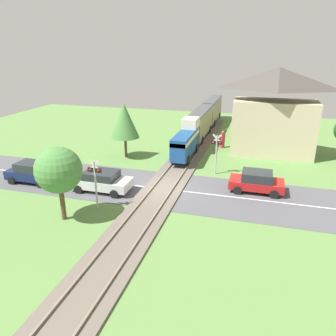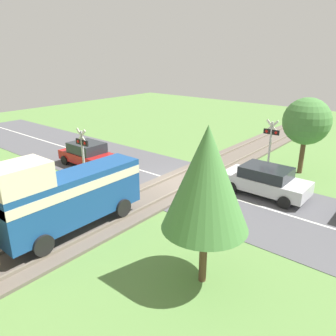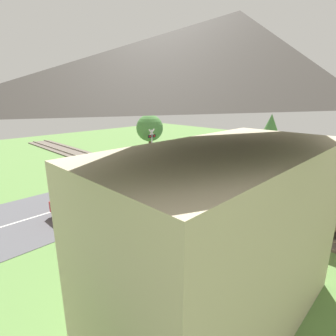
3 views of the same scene
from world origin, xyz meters
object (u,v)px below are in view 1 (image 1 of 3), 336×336
at_px(car_far_side, 257,181).
at_px(crossing_signal_west_approach, 95,178).
at_px(pedestrian_by_station, 223,140).
at_px(car_near_crossing, 101,180).
at_px(station_building, 275,113).
at_px(train, 203,120).
at_px(car_behind_queue, 32,172).
at_px(crossing_signal_east_approach, 216,149).

height_order(car_far_side, crossing_signal_west_approach, crossing_signal_west_approach).
xyz_separation_m(crossing_signal_west_approach, pedestrian_by_station, (5.91, 15.57, -1.31)).
bearing_deg(car_near_crossing, pedestrian_by_station, 61.94).
xyz_separation_m(car_far_side, crossing_signal_west_approach, (-9.53, -5.48, 1.33)).
bearing_deg(station_building, car_near_crossing, -133.64).
bearing_deg(station_building, train, 147.81).
distance_m(crossing_signal_west_approach, station_building, 18.23).
height_order(train, car_far_side, train).
bearing_deg(car_near_crossing, car_behind_queue, 180.00).
relative_size(car_behind_queue, station_building, 0.48).
height_order(car_far_side, pedestrian_by_station, pedestrian_by_station).
distance_m(car_behind_queue, crossing_signal_east_approach, 14.16).
xyz_separation_m(train, crossing_signal_west_approach, (-3.14, -19.43, 0.21)).
bearing_deg(train, car_near_crossing, -103.81).
relative_size(car_near_crossing, pedestrian_by_station, 2.40).
bearing_deg(crossing_signal_west_approach, car_far_side, 29.90).
distance_m(car_near_crossing, car_behind_queue, 5.71).
bearing_deg(car_far_side, car_near_crossing, -164.70).
bearing_deg(train, car_behind_queue, -120.35).
height_order(crossing_signal_west_approach, station_building, station_building).
xyz_separation_m(car_near_crossing, station_building, (11.58, 12.14, 3.13)).
height_order(car_near_crossing, station_building, station_building).
relative_size(train, crossing_signal_east_approach, 6.83).
distance_m(car_behind_queue, pedestrian_by_station, 18.10).
height_order(car_near_crossing, crossing_signal_west_approach, crossing_signal_west_approach).
distance_m(crossing_signal_east_approach, station_building, 8.13).
xyz_separation_m(car_behind_queue, pedestrian_by_station, (12.63, 12.97, -0.01)).
relative_size(train, car_behind_queue, 5.95).
xyz_separation_m(train, station_building, (7.44, -4.68, 2.01)).
bearing_deg(station_building, car_far_side, -96.46).
bearing_deg(pedestrian_by_station, car_near_crossing, -118.06).
bearing_deg(car_behind_queue, train, 59.65).
height_order(car_near_crossing, car_behind_queue, car_behind_queue).
relative_size(car_far_side, crossing_signal_west_approach, 1.13).
relative_size(crossing_signal_west_approach, pedestrian_by_station, 1.89).
distance_m(train, station_building, 9.02).
relative_size(train, car_near_crossing, 5.36).
bearing_deg(car_near_crossing, crossing_signal_west_approach, -69.04).
bearing_deg(crossing_signal_east_approach, pedestrian_by_station, 92.78).
relative_size(train, station_building, 2.83).
bearing_deg(pedestrian_by_station, car_far_side, -70.27).
distance_m(crossing_signal_west_approach, crossing_signal_east_approach, 10.24).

